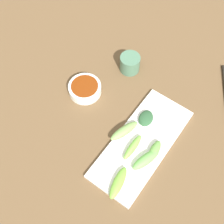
{
  "coord_description": "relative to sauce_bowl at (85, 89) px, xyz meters",
  "views": [
    {
      "loc": [
        0.25,
        -0.38,
        0.87
      ],
      "look_at": [
        -0.02,
        -0.0,
        0.05
      ],
      "focal_mm": 49.56,
      "sensor_mm": 36.0,
      "label": 1
    }
  ],
  "objects": [
    {
      "name": "serving_plate",
      "position": [
        0.25,
        -0.05,
        -0.01
      ],
      "size": [
        0.15,
        0.36,
        0.01
      ],
      "primitive_type": "cube",
      "color": "white",
      "rests_on": "tabletop"
    },
    {
      "name": "sauce_bowl",
      "position": [
        0.0,
        0.0,
        0.0
      ],
      "size": [
        0.11,
        0.11,
        0.03
      ],
      "color": "white",
      "rests_on": "tabletop"
    },
    {
      "name": "broccoli_stalk_0",
      "position": [
        0.27,
        -0.19,
        0.0
      ],
      "size": [
        0.05,
        0.1,
        0.02
      ],
      "primitive_type": "ellipsoid",
      "rotation": [
        0.0,
        0.0,
        0.2
      ],
      "color": "#74B63D",
      "rests_on": "serving_plate"
    },
    {
      "name": "broccoli_leafy_4",
      "position": [
        0.22,
        0.02,
        0.0
      ],
      "size": [
        0.05,
        0.06,
        0.02
      ],
      "primitive_type": "ellipsoid",
      "rotation": [
        0.0,
        0.0,
        0.2
      ],
      "color": "#2B5532",
      "rests_on": "serving_plate"
    },
    {
      "name": "tabletop",
      "position": [
        0.15,
        -0.02,
        -0.03
      ],
      "size": [
        2.1,
        2.1,
        0.02
      ],
      "primitive_type": "cube",
      "color": "brown",
      "rests_on": "ground"
    },
    {
      "name": "tea_cup",
      "position": [
        0.06,
        0.16,
        0.01
      ],
      "size": [
        0.07,
        0.07,
        0.06
      ],
      "primitive_type": "cylinder",
      "color": "#4C775C",
      "rests_on": "tabletop"
    },
    {
      "name": "broccoli_stalk_2",
      "position": [
        0.3,
        -0.05,
        0.01
      ],
      "size": [
        0.03,
        0.07,
        0.02
      ],
      "primitive_type": "ellipsoid",
      "rotation": [
        0.0,
        0.0,
        0.11
      ],
      "color": "#66A348",
      "rests_on": "serving_plate"
    },
    {
      "name": "broccoli_stalk_3",
      "position": [
        0.24,
        -0.08,
        0.0
      ],
      "size": [
        0.02,
        0.09,
        0.02
      ],
      "primitive_type": "ellipsoid",
      "rotation": [
        0.0,
        0.0,
        0.03
      ],
      "color": "#76BB46",
      "rests_on": "serving_plate"
    },
    {
      "name": "broccoli_stalk_1",
      "position": [
        0.29,
        -0.09,
        0.01
      ],
      "size": [
        0.06,
        0.1,
        0.02
      ],
      "primitive_type": "ellipsoid",
      "rotation": [
        0.0,
        0.0,
        -0.31
      ],
      "color": "#68B250",
      "rests_on": "serving_plate"
    },
    {
      "name": "broccoli_stalk_5",
      "position": [
        0.19,
        -0.05,
        0.0
      ],
      "size": [
        0.06,
        0.1,
        0.02
      ],
      "primitive_type": "ellipsoid",
      "rotation": [
        0.0,
        0.0,
        -0.31
      ],
      "color": "#77A053",
      "rests_on": "serving_plate"
    }
  ]
}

